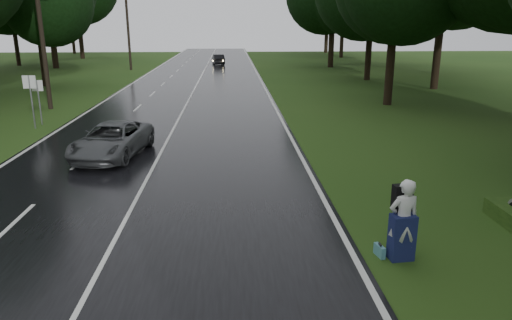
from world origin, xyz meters
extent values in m
plane|color=#284614|center=(0.00, 0.00, 0.00)|extent=(160.00, 160.00, 0.00)
cube|color=black|center=(0.00, 20.00, 0.02)|extent=(12.00, 140.00, 0.04)
cube|color=silver|center=(0.00, 20.00, 0.04)|extent=(0.12, 140.00, 0.01)
imported|color=#444748|center=(-1.87, 8.59, 0.71)|extent=(2.95, 5.11, 1.34)
imported|color=black|center=(1.42, 52.00, 0.68)|extent=(1.79, 4.01, 1.28)
imported|color=silver|center=(6.87, -0.59, 0.98)|extent=(0.76, 0.55, 1.96)
cube|color=#171E4D|center=(6.87, -0.59, 0.55)|extent=(0.59, 0.43, 1.10)
cube|color=black|center=(6.90, -0.30, 1.41)|extent=(0.47, 0.29, 0.63)
cube|color=teal|center=(6.42, -0.44, 0.14)|extent=(0.19, 0.40, 0.28)
camera|label=1|loc=(2.98, -10.33, 5.31)|focal=33.15mm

